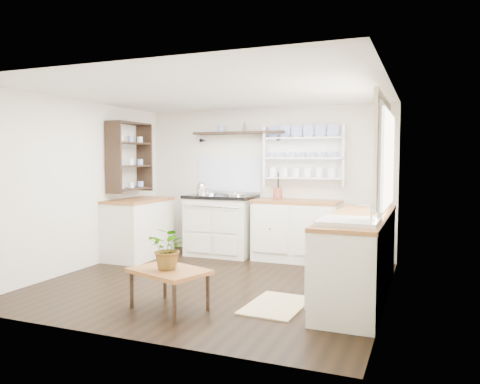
# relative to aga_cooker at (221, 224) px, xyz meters

# --- Properties ---
(floor) EXTENTS (4.00, 3.80, 0.01)m
(floor) POSITION_rel_aga_cooker_xyz_m (0.62, -1.57, -0.48)
(floor) COLOR black
(floor) RESTS_ON ground
(wall_back) EXTENTS (4.00, 0.02, 2.30)m
(wall_back) POSITION_rel_aga_cooker_xyz_m (0.62, 0.33, 0.67)
(wall_back) COLOR beige
(wall_back) RESTS_ON ground
(wall_right) EXTENTS (0.02, 3.80, 2.30)m
(wall_right) POSITION_rel_aga_cooker_xyz_m (2.62, -1.57, 0.67)
(wall_right) COLOR beige
(wall_right) RESTS_ON ground
(wall_left) EXTENTS (0.02, 3.80, 2.30)m
(wall_left) POSITION_rel_aga_cooker_xyz_m (-1.38, -1.57, 0.67)
(wall_left) COLOR beige
(wall_left) RESTS_ON ground
(ceiling) EXTENTS (4.00, 3.80, 0.01)m
(ceiling) POSITION_rel_aga_cooker_xyz_m (0.62, -1.57, 1.82)
(ceiling) COLOR white
(ceiling) RESTS_ON wall_back
(window) EXTENTS (0.08, 1.55, 1.22)m
(window) POSITION_rel_aga_cooker_xyz_m (2.57, -1.42, 1.08)
(window) COLOR white
(window) RESTS_ON wall_right
(aga_cooker) EXTENTS (1.06, 0.73, 0.98)m
(aga_cooker) POSITION_rel_aga_cooker_xyz_m (0.00, 0.00, 0.00)
(aga_cooker) COLOR beige
(aga_cooker) RESTS_ON floor
(back_cabinets) EXTENTS (1.27, 0.63, 0.90)m
(back_cabinets) POSITION_rel_aga_cooker_xyz_m (1.22, 0.03, -0.02)
(back_cabinets) COLOR beige
(back_cabinets) RESTS_ON floor
(right_cabinets) EXTENTS (0.62, 2.43, 0.90)m
(right_cabinets) POSITION_rel_aga_cooker_xyz_m (2.32, -1.47, -0.02)
(right_cabinets) COLOR beige
(right_cabinets) RESTS_ON floor
(belfast_sink) EXTENTS (0.55, 0.60, 0.45)m
(belfast_sink) POSITION_rel_aga_cooker_xyz_m (2.32, -2.22, 0.32)
(belfast_sink) COLOR white
(belfast_sink) RESTS_ON right_cabinets
(left_cabinets) EXTENTS (0.62, 1.13, 0.90)m
(left_cabinets) POSITION_rel_aga_cooker_xyz_m (-1.08, -0.67, -0.02)
(left_cabinets) COLOR beige
(left_cabinets) RESTS_ON floor
(plate_rack) EXTENTS (1.20, 0.22, 0.90)m
(plate_rack) POSITION_rel_aga_cooker_xyz_m (1.27, 0.29, 1.07)
(plate_rack) COLOR white
(plate_rack) RESTS_ON wall_back
(high_shelf) EXTENTS (1.50, 0.29, 0.16)m
(high_shelf) POSITION_rel_aga_cooker_xyz_m (0.22, 0.21, 1.43)
(high_shelf) COLOR black
(high_shelf) RESTS_ON wall_back
(left_shelving) EXTENTS (0.28, 0.80, 1.05)m
(left_shelving) POSITION_rel_aga_cooker_xyz_m (-1.22, -0.67, 1.07)
(left_shelving) COLOR black
(left_shelving) RESTS_ON wall_left
(kettle) EXTENTS (0.17, 0.17, 0.21)m
(kettle) POSITION_rel_aga_cooker_xyz_m (-0.28, -0.12, 0.55)
(kettle) COLOR silver
(kettle) RESTS_ON aga_cooker
(utensil_crock) EXTENTS (0.14, 0.14, 0.16)m
(utensil_crock) POSITION_rel_aga_cooker_xyz_m (0.89, 0.11, 0.51)
(utensil_crock) COLOR brown
(utensil_crock) RESTS_ON back_cabinets
(center_table) EXTENTS (0.88, 0.75, 0.41)m
(center_table) POSITION_rel_aga_cooker_xyz_m (0.62, -2.66, -0.12)
(center_table) COLOR brown
(center_table) RESTS_ON floor
(potted_plant) EXTENTS (0.41, 0.36, 0.42)m
(potted_plant) POSITION_rel_aga_cooker_xyz_m (0.62, -2.66, 0.14)
(potted_plant) COLOR #3F7233
(potted_plant) RESTS_ON center_table
(floor_rug) EXTENTS (0.60, 0.88, 0.02)m
(floor_rug) POSITION_rel_aga_cooker_xyz_m (1.59, -2.16, -0.47)
(floor_rug) COLOR #9E805B
(floor_rug) RESTS_ON floor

